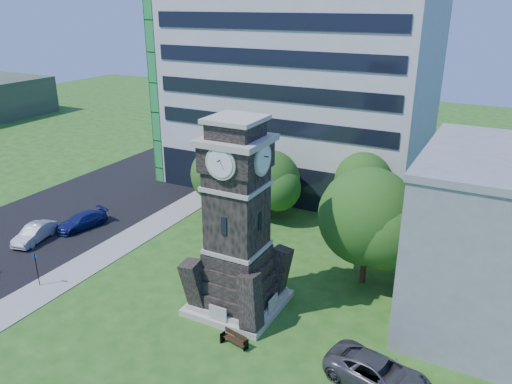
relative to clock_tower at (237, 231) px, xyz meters
The scene contains 14 objects.
ground 6.39m from the clock_tower, 146.32° to the right, with size 160.00×160.00×0.00m, color #245317.
sidewalk 13.88m from the clock_tower, 166.50° to the left, with size 3.00×70.00×0.06m, color gray.
street 21.86m from the clock_tower, behind, with size 14.00×80.00×0.02m, color black.
clock_tower is the anchor object (origin of this frame).
office_tall 26.21m from the clock_tower, 104.57° to the left, with size 26.20×15.11×28.60m.
car_street_mid 19.65m from the clock_tower, behind, with size 1.44×4.13×1.36m, color #B0B3B8.
car_street_north 18.64m from the clock_tower, 167.41° to the left, with size 1.81×4.45×1.29m, color navy.
car_east_lot 11.19m from the clock_tower, 16.95° to the right, with size 2.54×5.51×1.53m, color #46474B.
park_bench 6.26m from the clock_tower, 63.43° to the right, with size 1.61×0.43×0.83m.
street_sign 14.38m from the clock_tower, 162.04° to the right, with size 0.57×0.06×2.40m.
tree_nw 14.22m from the clock_tower, 125.81° to the left, with size 5.55×5.05×6.57m.
tree_nc 14.07m from the clock_tower, 107.69° to the left, with size 5.77×5.25×6.22m.
tree_ne 15.76m from the clock_tower, 77.43° to the left, with size 5.25×4.78×6.57m.
tree_east 9.04m from the clock_tower, 45.85° to the left, with size 7.23×6.57×8.24m.
Camera 1 is at (16.62, -21.57, 18.23)m, focal length 35.00 mm.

